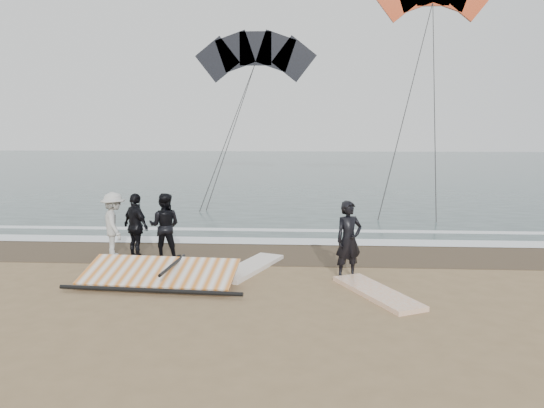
{
  "coord_description": "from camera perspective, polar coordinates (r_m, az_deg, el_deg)",
  "views": [
    {
      "loc": [
        -0.1,
        -9.78,
        3.53
      ],
      "look_at": [
        -0.85,
        3.0,
        1.6
      ],
      "focal_mm": 35.0,
      "sensor_mm": 36.0,
      "label": 1
    }
  ],
  "objects": [
    {
      "name": "trio_cluster",
      "position": [
        14.51,
        -14.43,
        -2.25
      ],
      "size": [
        2.39,
        1.45,
        1.76
      ],
      "color": "black",
      "rests_on": "ground"
    },
    {
      "name": "sail_rig",
      "position": [
        12.28,
        -12.12,
        -7.39
      ],
      "size": [
        3.95,
        1.93,
        0.49
      ],
      "color": "black",
      "rests_on": "ground"
    },
    {
      "name": "ground",
      "position": [
        10.39,
        3.8,
        -11.3
      ],
      "size": [
        120.0,
        120.0,
        0.0
      ],
      "primitive_type": "plane",
      "color": "#8C704C",
      "rests_on": "ground"
    },
    {
      "name": "foam_near",
      "position": [
        16.06,
        3.66,
        -4.04
      ],
      "size": [
        120.0,
        0.9,
        0.01
      ],
      "primitive_type": "cube",
      "color": "white",
      "rests_on": "sea"
    },
    {
      "name": "kite_dark",
      "position": [
        33.19,
        -1.79,
        15.31
      ],
      "size": [
        8.38,
        6.1,
        14.02
      ],
      "color": "black",
      "rests_on": "ground"
    },
    {
      "name": "man_main",
      "position": [
        12.29,
        8.25,
        -3.85
      ],
      "size": [
        0.78,
        0.68,
        1.81
      ],
      "primitive_type": "imported",
      "rotation": [
        0.0,
        0.0,
        0.45
      ],
      "color": "black",
      "rests_on": "ground"
    },
    {
      "name": "sea",
      "position": [
        42.92,
        3.51,
        3.85
      ],
      "size": [
        120.0,
        54.0,
        0.02
      ],
      "primitive_type": "cube",
      "color": "#233838",
      "rests_on": "ground"
    },
    {
      "name": "board_cream",
      "position": [
        13.11,
        -2.37,
        -6.81
      ],
      "size": [
        1.57,
        2.62,
        0.11
      ],
      "primitive_type": "cube",
      "rotation": [
        0.0,
        0.0,
        -0.38
      ],
      "color": "silver",
      "rests_on": "ground"
    },
    {
      "name": "wet_sand",
      "position": [
        14.7,
        3.68,
        -5.31
      ],
      "size": [
        120.0,
        2.8,
        0.01
      ],
      "primitive_type": "cube",
      "color": "#4C3D2B",
      "rests_on": "ground"
    },
    {
      "name": "foam_far",
      "position": [
        17.72,
        3.64,
        -2.84
      ],
      "size": [
        120.0,
        0.45,
        0.01
      ],
      "primitive_type": "cube",
      "color": "white",
      "rests_on": "sea"
    },
    {
      "name": "board_white",
      "position": [
        11.42,
        11.22,
        -9.33
      ],
      "size": [
        1.72,
        2.55,
        0.1
      ],
      "primitive_type": "cube",
      "rotation": [
        0.0,
        0.0,
        0.45
      ],
      "color": "white",
      "rests_on": "ground"
    }
  ]
}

